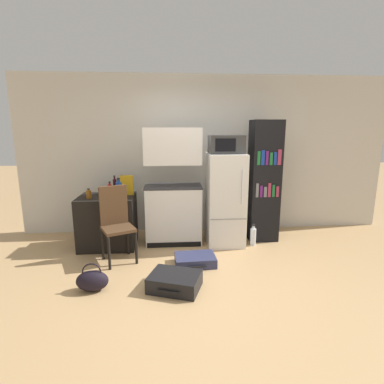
{
  "coord_description": "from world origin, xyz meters",
  "views": [
    {
      "loc": [
        -0.46,
        -3.23,
        1.81
      ],
      "look_at": [
        -0.15,
        0.85,
        0.93
      ],
      "focal_mm": 28.0,
      "sensor_mm": 36.0,
      "label": 1
    }
  ],
  "objects_px": {
    "suitcase_large_flat": "(195,260)",
    "chair": "(116,218)",
    "refrigerator": "(225,199)",
    "bottle_amber_beer": "(89,194)",
    "suitcase_small_flat": "(175,281)",
    "bookshelf": "(264,181)",
    "bottle_blue_soda": "(119,189)",
    "bottle_ketchup_red": "(110,189)",
    "kitchen_hutch": "(173,192)",
    "cereal_box": "(127,185)",
    "side_table": "(108,221)",
    "handbag": "(92,281)",
    "bottle_wine_dark": "(115,186)",
    "microwave": "(226,144)",
    "bottle_green_tall": "(122,186)",
    "water_bottle_front": "(253,236)"
  },
  "relations": [
    {
      "from": "bookshelf",
      "to": "suitcase_small_flat",
      "type": "distance_m",
      "value": 2.28
    },
    {
      "from": "chair",
      "to": "cereal_box",
      "type": "bearing_deg",
      "value": 56.72
    },
    {
      "from": "side_table",
      "to": "bookshelf",
      "type": "bearing_deg",
      "value": 3.05
    },
    {
      "from": "kitchen_hutch",
      "to": "suitcase_small_flat",
      "type": "bearing_deg",
      "value": -90.57
    },
    {
      "from": "kitchen_hutch",
      "to": "bottle_amber_beer",
      "type": "relative_size",
      "value": 11.96
    },
    {
      "from": "bottle_blue_soda",
      "to": "refrigerator",
      "type": "bearing_deg",
      "value": 3.63
    },
    {
      "from": "handbag",
      "to": "bottle_blue_soda",
      "type": "bearing_deg",
      "value": 83.65
    },
    {
      "from": "bottle_green_tall",
      "to": "water_bottle_front",
      "type": "bearing_deg",
      "value": -10.21
    },
    {
      "from": "kitchen_hutch",
      "to": "bottle_wine_dark",
      "type": "xyz_separation_m",
      "value": [
        -0.92,
        0.15,
        0.09
      ]
    },
    {
      "from": "chair",
      "to": "suitcase_large_flat",
      "type": "distance_m",
      "value": 1.23
    },
    {
      "from": "side_table",
      "to": "water_bottle_front",
      "type": "bearing_deg",
      "value": -3.81
    },
    {
      "from": "side_table",
      "to": "bookshelf",
      "type": "relative_size",
      "value": 0.43
    },
    {
      "from": "kitchen_hutch",
      "to": "suitcase_large_flat",
      "type": "relative_size",
      "value": 3.27
    },
    {
      "from": "side_table",
      "to": "chair",
      "type": "bearing_deg",
      "value": -66.69
    },
    {
      "from": "refrigerator",
      "to": "bottle_amber_beer",
      "type": "height_order",
      "value": "refrigerator"
    },
    {
      "from": "bottle_blue_soda",
      "to": "bottle_wine_dark",
      "type": "distance_m",
      "value": 0.36
    },
    {
      "from": "microwave",
      "to": "bottle_amber_beer",
      "type": "xyz_separation_m",
      "value": [
        -2.04,
        -0.14,
        -0.71
      ]
    },
    {
      "from": "cereal_box",
      "to": "suitcase_large_flat",
      "type": "height_order",
      "value": "cereal_box"
    },
    {
      "from": "suitcase_large_flat",
      "to": "chair",
      "type": "bearing_deg",
      "value": 163.2
    },
    {
      "from": "side_table",
      "to": "bottle_green_tall",
      "type": "distance_m",
      "value": 0.6
    },
    {
      "from": "bottle_ketchup_red",
      "to": "bottle_wine_dark",
      "type": "distance_m",
      "value": 0.18
    },
    {
      "from": "bottle_ketchup_red",
      "to": "kitchen_hutch",
      "type": "bearing_deg",
      "value": 1.01
    },
    {
      "from": "kitchen_hutch",
      "to": "bookshelf",
      "type": "relative_size",
      "value": 0.94
    },
    {
      "from": "microwave",
      "to": "bottle_green_tall",
      "type": "bearing_deg",
      "value": 172.39
    },
    {
      "from": "refrigerator",
      "to": "bookshelf",
      "type": "distance_m",
      "value": 0.71
    },
    {
      "from": "suitcase_small_flat",
      "to": "water_bottle_front",
      "type": "xyz_separation_m",
      "value": [
        1.25,
        1.22,
        0.06
      ]
    },
    {
      "from": "bookshelf",
      "to": "bottle_wine_dark",
      "type": "xyz_separation_m",
      "value": [
        -2.38,
        0.11,
        -0.05
      ]
    },
    {
      "from": "bottle_amber_beer",
      "to": "microwave",
      "type": "bearing_deg",
      "value": 4.02
    },
    {
      "from": "kitchen_hutch",
      "to": "bottle_blue_soda",
      "type": "xyz_separation_m",
      "value": [
        -0.81,
        -0.19,
        0.09
      ]
    },
    {
      "from": "bottle_green_tall",
      "to": "cereal_box",
      "type": "xyz_separation_m",
      "value": [
        0.1,
        -0.13,
        0.03
      ]
    },
    {
      "from": "bottle_amber_beer",
      "to": "bottle_blue_soda",
      "type": "distance_m",
      "value": 0.44
    },
    {
      "from": "bottle_ketchup_red",
      "to": "cereal_box",
      "type": "bearing_deg",
      "value": 2.61
    },
    {
      "from": "bottle_ketchup_red",
      "to": "bottle_green_tall",
      "type": "bearing_deg",
      "value": 42.17
    },
    {
      "from": "handbag",
      "to": "water_bottle_front",
      "type": "distance_m",
      "value": 2.49
    },
    {
      "from": "bottle_blue_soda",
      "to": "handbag",
      "type": "height_order",
      "value": "bottle_blue_soda"
    },
    {
      "from": "microwave",
      "to": "bottle_wine_dark",
      "type": "relative_size",
      "value": 1.84
    },
    {
      "from": "kitchen_hutch",
      "to": "refrigerator",
      "type": "bearing_deg",
      "value": -6.0
    },
    {
      "from": "bookshelf",
      "to": "cereal_box",
      "type": "bearing_deg",
      "value": -178.73
    },
    {
      "from": "chair",
      "to": "suitcase_small_flat",
      "type": "height_order",
      "value": "chair"
    },
    {
      "from": "side_table",
      "to": "bottle_wine_dark",
      "type": "xyz_separation_m",
      "value": [
        0.09,
        0.24,
        0.52
      ]
    },
    {
      "from": "refrigerator",
      "to": "bottle_green_tall",
      "type": "relative_size",
      "value": 5.03
    },
    {
      "from": "bottle_wine_dark",
      "to": "cereal_box",
      "type": "xyz_separation_m",
      "value": [
        0.21,
        -0.16,
        0.03
      ]
    },
    {
      "from": "chair",
      "to": "suitcase_large_flat",
      "type": "relative_size",
      "value": 1.87
    },
    {
      "from": "refrigerator",
      "to": "bottle_ketchup_red",
      "type": "xyz_separation_m",
      "value": [
        -1.78,
        0.07,
        0.17
      ]
    },
    {
      "from": "suitcase_small_flat",
      "to": "bookshelf",
      "type": "bearing_deg",
      "value": 64.83
    },
    {
      "from": "bottle_blue_soda",
      "to": "cereal_box",
      "type": "height_order",
      "value": "cereal_box"
    },
    {
      "from": "microwave",
      "to": "water_bottle_front",
      "type": "height_order",
      "value": "microwave"
    },
    {
      "from": "bottle_amber_beer",
      "to": "suitcase_small_flat",
      "type": "relative_size",
      "value": 0.23
    },
    {
      "from": "kitchen_hutch",
      "to": "bottle_wine_dark",
      "type": "bearing_deg",
      "value": 170.78
    },
    {
      "from": "refrigerator",
      "to": "handbag",
      "type": "height_order",
      "value": "refrigerator"
    }
  ]
}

